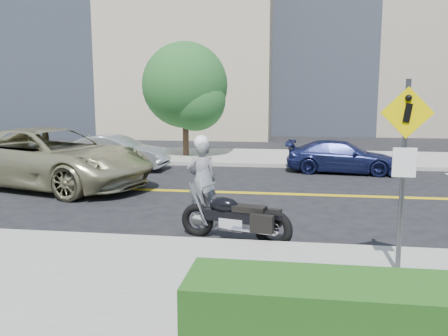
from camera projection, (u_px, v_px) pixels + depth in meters
name	position (u px, v px, depth m)	size (l,w,h in m)	color
ground_plane	(208.00, 192.00, 14.27)	(120.00, 120.00, 0.00)	black
sidewalk_near	(115.00, 291.00, 6.93)	(60.00, 5.00, 0.15)	#9E9B91
sidewalk_far	(237.00, 157.00, 21.58)	(60.00, 5.00, 0.15)	#9E9B91
building_mid	(367.00, 2.00, 36.96)	(18.00, 14.00, 20.00)	#A39984
pedestrian_sign	(404.00, 158.00, 7.19)	(0.78, 0.08, 3.00)	#4C4C51
motorcyclist	(202.00, 178.00, 10.93)	(0.80, 0.65, 2.00)	#A5A6AA
motorcycle	(235.00, 206.00, 9.47)	(2.30, 0.70, 1.40)	black
suv	(50.00, 158.00, 14.87)	(3.10, 6.73, 1.87)	tan
parked_car_silver	(116.00, 153.00, 18.32)	(1.40, 4.03, 1.33)	#9EA2A5
parked_car_blue	(342.00, 157.00, 17.63)	(1.66, 4.09, 1.19)	navy
tree_far_a	(185.00, 85.00, 20.96)	(3.79, 3.79, 5.19)	#382619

